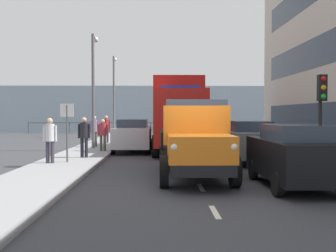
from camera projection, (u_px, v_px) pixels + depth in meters
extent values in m
plane|color=#38383D|center=(182.00, 153.00, 20.19)|extent=(80.00, 80.00, 0.00)
cube|color=gray|center=(274.00, 152.00, 20.30)|extent=(2.48, 39.42, 0.15)
cube|color=gray|center=(89.00, 152.00, 20.09)|extent=(2.48, 39.42, 0.15)
cube|color=silver|center=(215.00, 212.00, 8.11)|extent=(0.12, 1.10, 0.01)
cube|color=silver|center=(201.00, 187.00, 10.81)|extent=(0.12, 1.10, 0.01)
cube|color=silver|center=(193.00, 174.00, 13.31)|extent=(0.12, 1.10, 0.01)
cube|color=silver|center=(188.00, 164.00, 15.69)|extent=(0.12, 1.10, 0.01)
cube|color=silver|center=(184.00, 157.00, 18.29)|extent=(0.12, 1.10, 0.01)
cube|color=silver|center=(181.00, 152.00, 20.71)|extent=(0.12, 1.10, 0.01)
cube|color=silver|center=(178.00, 147.00, 23.65)|extent=(0.12, 1.10, 0.01)
cube|color=silver|center=(176.00, 144.00, 26.60)|extent=(0.12, 1.10, 0.01)
cube|color=silver|center=(174.00, 141.00, 29.48)|extent=(0.12, 1.10, 0.01)
cube|color=silver|center=(173.00, 138.00, 32.25)|extent=(0.12, 1.10, 0.01)
cube|color=silver|center=(172.00, 136.00, 35.15)|extent=(0.12, 1.10, 0.01)
cube|color=silver|center=(171.00, 135.00, 37.83)|extent=(0.12, 1.10, 0.01)
cube|color=#8C9EAD|center=(170.00, 109.00, 42.81)|extent=(80.00, 0.80, 5.00)
cylinder|color=#4C5156|center=(311.00, 128.00, 39.58)|extent=(0.08, 0.08, 1.20)
cylinder|color=#4C5156|center=(291.00, 128.00, 39.54)|extent=(0.08, 0.08, 1.20)
cylinder|color=#4C5156|center=(271.00, 128.00, 39.49)|extent=(0.08, 0.08, 1.20)
cylinder|color=#4C5156|center=(251.00, 128.00, 39.45)|extent=(0.08, 0.08, 1.20)
cylinder|color=#4C5156|center=(231.00, 128.00, 39.40)|extent=(0.08, 0.08, 1.20)
cylinder|color=#4C5156|center=(211.00, 128.00, 39.36)|extent=(0.08, 0.08, 1.20)
cylinder|color=#4C5156|center=(191.00, 128.00, 39.31)|extent=(0.08, 0.08, 1.20)
cylinder|color=#4C5156|center=(171.00, 128.00, 39.27)|extent=(0.08, 0.08, 1.20)
cylinder|color=#4C5156|center=(150.00, 128.00, 39.22)|extent=(0.08, 0.08, 1.20)
cylinder|color=#4C5156|center=(130.00, 128.00, 39.18)|extent=(0.08, 0.08, 1.20)
cylinder|color=#4C5156|center=(110.00, 128.00, 39.14)|extent=(0.08, 0.08, 1.20)
cylinder|color=#4C5156|center=(90.00, 128.00, 39.09)|extent=(0.08, 0.08, 1.20)
cylinder|color=#4C5156|center=(69.00, 128.00, 39.05)|extent=(0.08, 0.08, 1.20)
cylinder|color=#4C5156|center=(49.00, 128.00, 39.00)|extent=(0.08, 0.08, 1.20)
cylinder|color=#4C5156|center=(28.00, 128.00, 38.96)|extent=(0.08, 0.08, 1.20)
cube|color=#4C5156|center=(171.00, 123.00, 39.25)|extent=(28.00, 0.08, 0.08)
cube|color=black|center=(194.00, 159.00, 12.46)|extent=(1.64, 5.60, 0.30)
cube|color=orange|center=(200.00, 148.00, 10.60)|extent=(1.72, 1.90, 0.70)
cube|color=silver|center=(204.00, 152.00, 9.71)|extent=(1.16, 0.08, 0.56)
sphere|color=white|center=(234.00, 147.00, 9.72)|extent=(0.20, 0.20, 0.20)
sphere|color=white|center=(174.00, 147.00, 9.69)|extent=(0.20, 0.20, 0.20)
cube|color=orange|center=(195.00, 125.00, 12.10)|extent=(1.93, 1.34, 1.15)
cube|color=#2D3847|center=(195.00, 109.00, 12.08)|extent=(1.78, 1.23, 0.56)
cube|color=#2D2319|center=(191.00, 148.00, 13.80)|extent=(2.10, 2.80, 0.16)
cube|color=black|center=(220.00, 139.00, 13.81)|extent=(0.08, 2.80, 0.56)
cube|color=black|center=(162.00, 139.00, 13.77)|extent=(0.08, 2.80, 0.56)
cylinder|color=black|center=(235.00, 171.00, 10.81)|extent=(0.24, 0.90, 0.90)
cylinder|color=black|center=(164.00, 171.00, 10.77)|extent=(0.24, 0.90, 0.90)
cylinder|color=black|center=(217.00, 158.00, 14.03)|extent=(0.24, 0.90, 0.90)
cylinder|color=black|center=(163.00, 158.00, 13.99)|extent=(0.24, 0.90, 0.90)
cube|color=red|center=(180.00, 118.00, 17.96)|extent=(2.40, 2.21, 2.60)
cube|color=#2D3847|center=(180.00, 105.00, 17.95)|extent=(2.20, 2.04, 0.80)
cube|color=#1933B2|center=(180.00, 87.00, 17.92)|extent=(1.75, 0.20, 0.16)
cube|color=red|center=(176.00, 107.00, 21.94)|extent=(2.50, 5.95, 3.00)
cube|color=black|center=(177.00, 138.00, 21.06)|extent=(2.00, 8.07, 0.36)
cylinder|color=black|center=(205.00, 146.00, 18.11)|extent=(0.28, 1.04, 1.04)
cylinder|color=black|center=(155.00, 146.00, 18.06)|extent=(0.28, 1.04, 1.04)
cylinder|color=black|center=(198.00, 141.00, 21.72)|extent=(0.28, 1.04, 1.04)
cylinder|color=black|center=(156.00, 141.00, 21.67)|extent=(0.28, 1.04, 1.04)
cylinder|color=black|center=(194.00, 139.00, 23.85)|extent=(0.28, 1.04, 1.04)
cylinder|color=black|center=(156.00, 139.00, 23.80)|extent=(0.28, 1.04, 1.04)
cube|color=black|center=(293.00, 158.00, 10.85)|extent=(1.69, 4.03, 1.00)
cube|color=#2D3847|center=(296.00, 133.00, 10.63)|extent=(1.38, 2.22, 0.42)
cylinder|color=black|center=(253.00, 170.00, 12.10)|extent=(0.18, 0.60, 0.60)
cylinder|color=black|center=(305.00, 170.00, 12.14)|extent=(0.18, 0.60, 0.60)
cylinder|color=black|center=(278.00, 184.00, 9.60)|extent=(0.18, 0.60, 0.60)
cube|color=slate|center=(247.00, 143.00, 16.65)|extent=(1.83, 4.55, 1.00)
cube|color=#2D3847|center=(248.00, 126.00, 16.43)|extent=(1.50, 2.50, 0.42)
cylinder|color=black|center=(221.00, 151.00, 18.06)|extent=(0.18, 0.60, 0.60)
cylinder|color=black|center=(259.00, 151.00, 18.09)|extent=(0.18, 0.60, 0.60)
cylinder|color=black|center=(232.00, 158.00, 15.24)|extent=(0.18, 0.60, 0.60)
cylinder|color=black|center=(277.00, 158.00, 15.28)|extent=(0.18, 0.60, 0.60)
cube|color=#B7BABF|center=(133.00, 137.00, 21.04)|extent=(1.85, 4.65, 1.00)
cube|color=#2D3847|center=(133.00, 123.00, 21.22)|extent=(1.52, 2.56, 0.42)
cylinder|color=black|center=(149.00, 148.00, 19.64)|extent=(0.18, 0.60, 0.60)
cylinder|color=black|center=(113.00, 148.00, 19.60)|extent=(0.18, 0.60, 0.60)
cylinder|color=black|center=(150.00, 144.00, 22.52)|extent=(0.18, 0.60, 0.60)
cylinder|color=black|center=(119.00, 144.00, 22.48)|extent=(0.18, 0.60, 0.60)
cylinder|color=#383342|center=(52.00, 152.00, 14.98)|extent=(0.14, 0.14, 0.83)
cylinder|color=#383342|center=(48.00, 152.00, 14.98)|extent=(0.14, 0.14, 0.83)
cylinder|color=silver|center=(50.00, 133.00, 14.96)|extent=(0.34, 0.34, 0.65)
cylinder|color=silver|center=(56.00, 133.00, 14.96)|extent=(0.09, 0.09, 0.60)
cylinder|color=silver|center=(44.00, 133.00, 14.95)|extent=(0.09, 0.09, 0.60)
sphere|color=tan|center=(50.00, 121.00, 14.94)|extent=(0.22, 0.22, 0.22)
cylinder|color=black|center=(86.00, 148.00, 16.89)|extent=(0.14, 0.14, 0.83)
cylinder|color=black|center=(82.00, 148.00, 16.89)|extent=(0.14, 0.14, 0.83)
cylinder|color=black|center=(84.00, 130.00, 16.87)|extent=(0.34, 0.34, 0.66)
cylinder|color=black|center=(89.00, 131.00, 16.88)|extent=(0.09, 0.09, 0.60)
cylinder|color=black|center=(79.00, 131.00, 16.87)|extent=(0.09, 0.09, 0.60)
sphere|color=tan|center=(84.00, 120.00, 16.86)|extent=(0.22, 0.22, 0.22)
cylinder|color=#4C473D|center=(105.00, 143.00, 19.89)|extent=(0.14, 0.14, 0.77)
cylinder|color=#4C473D|center=(101.00, 143.00, 19.88)|extent=(0.14, 0.14, 0.77)
cylinder|color=maroon|center=(103.00, 129.00, 19.86)|extent=(0.34, 0.34, 0.61)
cylinder|color=maroon|center=(107.00, 130.00, 19.87)|extent=(0.09, 0.09, 0.56)
cylinder|color=maroon|center=(98.00, 130.00, 19.86)|extent=(0.09, 0.09, 0.56)
sphere|color=tan|center=(103.00, 121.00, 19.85)|extent=(0.21, 0.21, 0.21)
cylinder|color=#4C473D|center=(96.00, 139.00, 22.52)|extent=(0.14, 0.14, 0.84)
cylinder|color=#4C473D|center=(93.00, 139.00, 22.51)|extent=(0.14, 0.14, 0.84)
cylinder|color=gray|center=(94.00, 126.00, 22.49)|extent=(0.34, 0.34, 0.67)
cylinder|color=gray|center=(98.00, 126.00, 22.50)|extent=(0.09, 0.09, 0.61)
cylinder|color=gray|center=(90.00, 126.00, 22.49)|extent=(0.09, 0.09, 0.61)
sphere|color=tan|center=(94.00, 118.00, 22.48)|extent=(0.23, 0.23, 0.23)
cylinder|color=#383342|center=(108.00, 136.00, 25.51)|extent=(0.14, 0.14, 0.84)
cylinder|color=#383342|center=(105.00, 136.00, 25.51)|extent=(0.14, 0.14, 0.84)
cylinder|color=maroon|center=(106.00, 124.00, 25.49)|extent=(0.34, 0.34, 0.67)
cylinder|color=maroon|center=(110.00, 125.00, 25.49)|extent=(0.09, 0.09, 0.61)
cylinder|color=maroon|center=(103.00, 125.00, 25.48)|extent=(0.09, 0.09, 0.61)
sphere|color=tan|center=(106.00, 117.00, 25.47)|extent=(0.23, 0.23, 0.23)
cylinder|color=black|center=(320.00, 121.00, 13.75)|extent=(0.12, 0.12, 3.20)
cube|color=black|center=(322.00, 88.00, 13.57)|extent=(0.28, 0.24, 0.90)
sphere|color=red|center=(324.00, 79.00, 13.44)|extent=(0.18, 0.18, 0.18)
sphere|color=orange|center=(324.00, 88.00, 13.45)|extent=(0.18, 0.18, 0.18)
sphere|color=green|center=(323.00, 96.00, 13.46)|extent=(0.18, 0.18, 0.18)
cylinder|color=#59595B|center=(93.00, 91.00, 21.47)|extent=(0.16, 0.16, 6.18)
cylinder|color=#59595B|center=(94.00, 37.00, 21.83)|extent=(0.10, 0.90, 0.10)
sphere|color=silver|center=(95.00, 40.00, 22.28)|extent=(0.32, 0.32, 0.32)
cylinder|color=#59595B|center=(114.00, 96.00, 32.73)|extent=(0.16, 0.16, 6.60)
cylinder|color=#59595B|center=(114.00, 58.00, 33.08)|extent=(0.10, 0.90, 0.10)
sphere|color=silver|center=(115.00, 59.00, 33.54)|extent=(0.32, 0.32, 0.32)
cylinder|color=#4C4C4C|center=(67.00, 134.00, 15.27)|extent=(0.07, 0.07, 2.20)
cube|color=silver|center=(67.00, 110.00, 15.24)|extent=(0.50, 0.04, 0.50)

